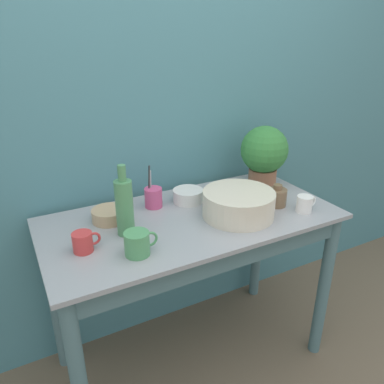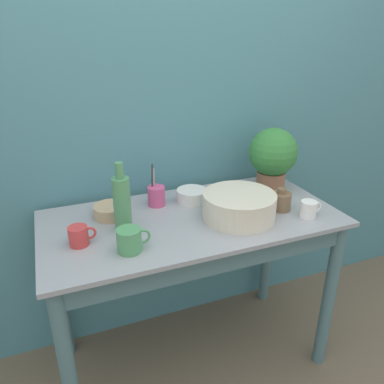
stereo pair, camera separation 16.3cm
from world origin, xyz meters
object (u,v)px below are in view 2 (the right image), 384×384
(bowl_wash_large, at_px, (239,206))
(mug_red, at_px, (79,236))
(utensil_cup, at_px, (156,196))
(mug_white, at_px, (309,209))
(bottle_tall, at_px, (122,203))
(bottle_short, at_px, (281,201))
(bowl_small_tan, at_px, (111,211))
(mug_green, at_px, (130,240))
(potted_plant, at_px, (273,156))
(bowl_small_enamel_white, at_px, (192,196))

(bowl_wash_large, relative_size, mug_red, 3.00)
(utensil_cup, bearing_deg, mug_white, -32.19)
(bottle_tall, bearing_deg, bottle_short, -5.95)
(mug_white, xyz_separation_m, mug_red, (-0.97, 0.14, 0.00))
(bowl_small_tan, relative_size, utensil_cup, 0.72)
(utensil_cup, bearing_deg, bowl_wash_large, -41.32)
(bottle_short, distance_m, mug_green, 0.74)
(mug_green, xyz_separation_m, utensil_cup, (0.21, 0.35, 0.00))
(bowl_wash_large, relative_size, bottle_tall, 1.08)
(mug_white, bearing_deg, mug_green, 178.61)
(bottle_short, xyz_separation_m, bowl_small_tan, (-0.75, 0.22, -0.02))
(potted_plant, relative_size, bottle_tall, 1.10)
(mug_green, bearing_deg, potted_plant, 21.24)
(potted_plant, bearing_deg, mug_green, -158.76)
(bottle_tall, bearing_deg, mug_green, -94.05)
(bottle_short, distance_m, mug_white, 0.13)
(mug_white, distance_m, mug_green, 0.80)
(potted_plant, distance_m, mug_white, 0.37)
(mug_red, bearing_deg, bowl_small_tan, 51.55)
(mug_white, height_order, mug_red, same)
(mug_white, distance_m, mug_red, 0.98)
(mug_white, relative_size, bowl_small_tan, 0.69)
(bowl_wash_large, bearing_deg, bottle_tall, 170.91)
(bowl_wash_large, relative_size, mug_white, 3.10)
(potted_plant, relative_size, mug_green, 2.50)
(bottle_short, height_order, mug_green, bottle_short)
(bottle_short, bearing_deg, bowl_wash_large, -178.87)
(bowl_wash_large, xyz_separation_m, bottle_short, (0.22, 0.00, -0.01))
(mug_green, bearing_deg, bowl_small_tan, 92.95)
(bottle_tall, relative_size, mug_red, 2.77)
(bottle_tall, bearing_deg, mug_white, -13.43)
(mug_green, bearing_deg, bowl_small_enamel_white, 40.89)
(mug_red, xyz_separation_m, utensil_cup, (0.38, 0.24, 0.01))
(mug_green, relative_size, bowl_small_tan, 0.86)
(bowl_wash_large, bearing_deg, bowl_small_tan, 156.91)
(bottle_tall, distance_m, bottle_short, 0.73)
(mug_red, relative_size, mug_green, 0.83)
(mug_green, bearing_deg, bottle_tall, 85.95)
(bowl_wash_large, distance_m, utensil_cup, 0.40)
(mug_white, distance_m, utensil_cup, 0.70)
(mug_green, height_order, utensil_cup, utensil_cup)
(potted_plant, height_order, bowl_small_enamel_white, potted_plant)
(bottle_short, bearing_deg, mug_green, -172.69)
(mug_red, bearing_deg, mug_green, -34.03)
(bowl_small_enamel_white, bearing_deg, utensil_cup, 171.97)
(mug_red, distance_m, utensil_cup, 0.45)
(mug_red, distance_m, bowl_small_tan, 0.25)
(mug_red, relative_size, utensil_cup, 0.51)
(utensil_cup, bearing_deg, bowl_small_enamel_white, -8.03)
(mug_white, height_order, bowl_small_tan, mug_white)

